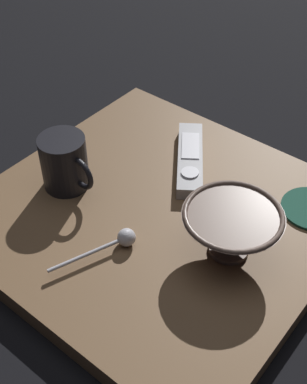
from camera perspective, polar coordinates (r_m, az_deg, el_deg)
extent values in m
plane|color=black|center=(0.89, 0.51, -3.68)|extent=(6.00, 6.00, 0.00)
cube|color=brown|center=(0.88, 0.52, -2.86)|extent=(0.54, 0.55, 0.04)
cylinder|color=brown|center=(0.81, 8.15, -6.17)|extent=(0.06, 0.06, 0.01)
cone|color=brown|center=(0.78, 8.42, -4.33)|extent=(0.15, 0.15, 0.07)
torus|color=brown|center=(0.76, 8.67, -2.58)|extent=(0.15, 0.15, 0.01)
cylinder|color=black|center=(0.89, -9.74, 3.22)|extent=(0.08, 0.08, 0.10)
torus|color=black|center=(0.86, -7.96, 2.02)|extent=(0.01, 0.06, 0.06)
cylinder|color=silver|center=(0.79, -7.44, -6.84)|extent=(0.12, 0.05, 0.01)
sphere|color=silver|center=(0.80, -2.97, -4.98)|extent=(0.03, 0.03, 0.03)
cube|color=#9E9EA3|center=(0.95, 4.01, 3.61)|extent=(0.18, 0.15, 0.02)
cylinder|color=silver|center=(0.90, 4.01, 2.14)|extent=(0.03, 0.03, 0.00)
cube|color=silver|center=(0.96, 4.06, 5.09)|extent=(0.08, 0.07, 0.00)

